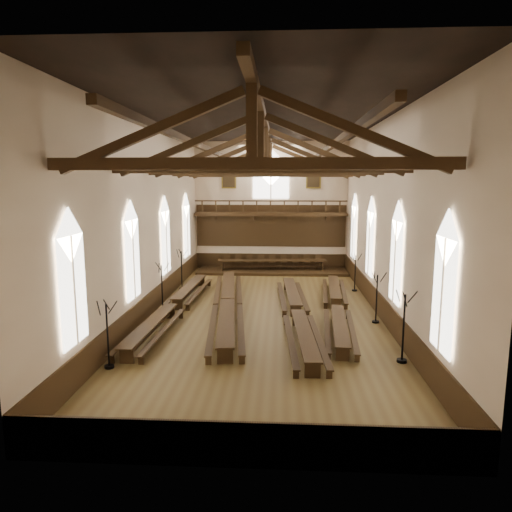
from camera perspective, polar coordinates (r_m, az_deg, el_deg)
The scene contains 21 objects.
ground at distance 24.11m, azimuth 1.06°, elevation -7.36°, with size 26.00×26.00×0.00m, color brown.
room_walls at distance 23.10m, azimuth 1.11°, elevation 8.18°, with size 26.00×26.00×26.00m.
wainscot_band at distance 23.94m, azimuth 1.06°, elevation -5.98°, with size 12.00×26.00×1.20m.
side_windows at distance 23.31m, azimuth 1.09°, elevation 1.49°, with size 11.85×19.80×4.50m.
end_window at distance 35.99m, azimuth 1.88°, elevation 9.79°, with size 2.80×0.12×3.80m.
minstrels_gallery at distance 35.88m, azimuth 1.84°, elevation 4.48°, with size 11.80×1.24×3.70m.
portraits at distance 35.99m, azimuth 1.88°, elevation 9.59°, with size 7.75×0.09×1.45m.
roof_trusses at distance 23.14m, azimuth 1.12°, elevation 12.53°, with size 11.70×25.70×2.80m.
refectory_row_a at distance 24.46m, azimuth -10.26°, elevation -6.02°, with size 1.66×13.96×0.70m.
refectory_row_b at distance 24.42m, azimuth -3.65°, elevation -5.78°, with size 2.31×14.75×0.77m.
refectory_row_c at distance 22.99m, azimuth 5.12°, elevation -6.87°, with size 1.77×14.10×0.71m.
refectory_row_d at distance 24.54m, azimuth 10.09°, elevation -6.03°, with size 1.83×13.67×0.66m.
dais at distance 35.16m, azimuth 2.04°, elevation -1.88°, with size 11.40×2.96×0.20m, color #362310.
high_table at distance 35.02m, azimuth 2.05°, elevation -0.67°, with size 8.35×1.49×0.78m.
high_chairs at distance 35.83m, azimuth 2.08°, elevation -0.53°, with size 7.73×0.54×1.10m.
candelabrum_left_near at distance 18.15m, azimuth -17.98°, elevation -10.85°, with size 0.76×0.79×2.62m.
candelabrum_left_mid at distance 25.23m, azimuth -11.63°, elevation -4.91°, with size 0.79×0.77×2.64m.
candelabrum_left_far at distance 29.84m, azimuth -9.26°, elevation -2.63°, with size 0.74×0.81×2.65m.
candelabrum_right_near at distance 18.67m, azimuth 17.88°, elevation -10.04°, with size 0.83×0.86×2.86m.
candelabrum_right_mid at distance 23.34m, azimuth 14.79°, elevation -6.24°, with size 0.75×0.77×2.56m.
candelabrum_right_far at distance 29.69m, azimuth 12.26°, elevation -2.90°, with size 0.73×0.72×2.45m.
Camera 1 is at (0.85, -23.08, 6.90)m, focal length 32.00 mm.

